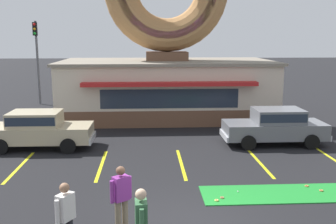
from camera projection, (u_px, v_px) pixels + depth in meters
The scene contains 18 objects.
donut_shop_building at pixel (167, 54), 22.90m from camera, with size 12.30×6.75×10.96m.
putting_mat at pixel (275, 194), 11.96m from camera, with size 4.52×1.47×0.03m, color #1E842D.
mini_donut_near_left at pixel (222, 198), 11.60m from camera, with size 0.13×0.13×0.04m, color #A5724C.
mini_donut_near_right at pixel (321, 190), 12.13m from camera, with size 0.13×0.13×0.04m, color #D17F47.
mini_donut_mid_left at pixel (307, 186), 12.50m from camera, with size 0.13×0.13×0.04m, color #D17F47.
mini_donut_mid_centre at pixel (217, 200), 11.41m from camera, with size 0.13×0.13×0.04m, color #E5C666.
golf_ball at pixel (238, 191), 12.05m from camera, with size 0.04×0.04×0.04m, color white.
car_champagne at pixel (38, 128), 16.78m from camera, with size 4.58×2.01×1.60m.
car_grey at pixel (275, 125), 17.41m from camera, with size 4.56×1.98×1.60m.
pedestrian_blue_sweater_man at pixel (121, 196), 9.50m from camera, with size 0.50×0.42×1.68m.
pedestrian_leather_jacket_man at pixel (66, 215), 8.53m from camera, with size 0.40×0.52×1.65m.
trash_bin at pixel (267, 117), 21.02m from camera, with size 0.57×0.57×0.97m.
traffic_light_pole at pixel (37, 52), 27.23m from camera, with size 0.28×0.47×5.80m.
parking_stripe_far_left at pixel (20, 167), 14.51m from camera, with size 0.12×3.60×0.01m, color yellow.
parking_stripe_left at pixel (101, 165), 14.67m from camera, with size 0.12×3.60×0.01m, color yellow.
parking_stripe_mid_left at pixel (181, 164), 14.84m from camera, with size 0.12×3.60×0.01m, color yellow.
parking_stripe_centre at pixel (259, 162), 15.00m from camera, with size 0.12×3.60×0.01m, color yellow.
parking_stripe_mid_right at pixel (336, 161), 15.17m from camera, with size 0.12×3.60×0.01m, color yellow.
Camera 1 is at (-1.01, -9.15, 4.72)m, focal length 42.00 mm.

